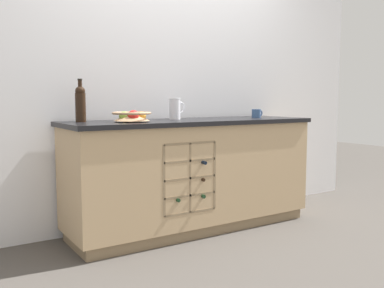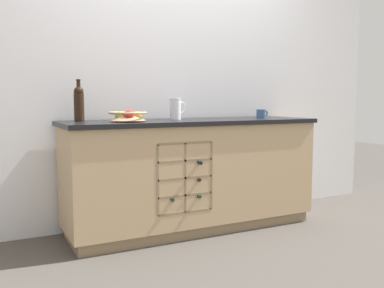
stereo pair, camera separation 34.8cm
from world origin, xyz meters
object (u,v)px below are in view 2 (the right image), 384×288
white_pitcher (176,108)px  standing_wine_bottle (79,103)px  ceramic_mug (261,114)px  fruit_bowl (128,115)px

white_pitcher → standing_wine_bottle: bearing=178.0°
ceramic_mug → standing_wine_bottle: standing_wine_bottle is taller
white_pitcher → ceramic_mug: 0.79m
fruit_bowl → white_pitcher: bearing=20.4°
ceramic_mug → standing_wine_bottle: (-1.56, 0.14, 0.10)m
fruit_bowl → standing_wine_bottle: size_ratio=0.91×
white_pitcher → standing_wine_bottle: 0.78m
white_pitcher → ceramic_mug: size_ratio=1.55×
ceramic_mug → standing_wine_bottle: size_ratio=0.36×
fruit_bowl → ceramic_mug: 1.25m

